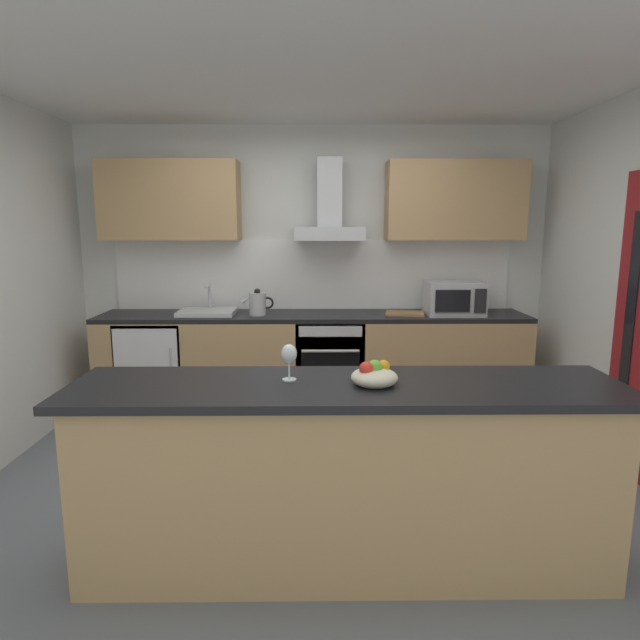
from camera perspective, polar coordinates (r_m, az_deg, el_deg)
The scene contains 16 objects.
ground at distance 3.63m, azimuth -0.76°, elevation -17.76°, with size 5.38×4.72×0.02m, color slate.
ceiling at distance 3.35m, azimuth -0.88°, elevation 26.09°, with size 5.38×4.72×0.02m, color white.
wall_back at distance 5.15m, azimuth -0.75°, elevation 5.74°, with size 5.38×0.12×2.60m, color silver.
backsplash_tile at distance 5.08m, azimuth -0.75°, elevation 4.90°, with size 3.72×0.02×0.66m, color white.
counter_back at distance 4.91m, azimuth -0.74°, elevation -4.53°, with size 3.85×0.60×0.90m.
counter_island at distance 2.71m, azimuth 2.87°, elevation -16.39°, with size 2.63×0.64×0.95m.
upper_cabinets at distance 4.91m, azimuth -0.77°, elevation 12.66°, with size 3.80×0.32×0.70m.
oven at distance 4.89m, azimuth 1.01°, elevation -4.48°, with size 0.60×0.62×0.80m.
refrigerator at distance 5.10m, azimuth -17.15°, elevation -4.72°, with size 0.58×0.60×0.85m.
microwave at distance 4.91m, azimuth 14.17°, elevation 2.29°, with size 0.50×0.38×0.30m.
sink at distance 4.90m, azimuth -11.96°, elevation 0.92°, with size 0.50×0.40×0.26m.
kettle at distance 4.77m, azimuth -6.70°, elevation 1.78°, with size 0.29×0.15×0.24m.
range_hood at distance 4.86m, azimuth 1.02°, elevation 11.24°, with size 0.62×0.45×0.72m.
wine_glass at distance 2.55m, azimuth -3.33°, elevation -3.81°, with size 0.08×0.08×0.18m.
fruit_bowl at distance 2.51m, azimuth 5.84°, elevation -5.96°, with size 0.22×0.22×0.13m.
chopping_board at distance 4.84m, azimuth 9.09°, elevation 0.70°, with size 0.34×0.22×0.02m, color #9E7247.
Camera 1 is at (0.01, -3.21, 1.68)m, focal length 29.85 mm.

